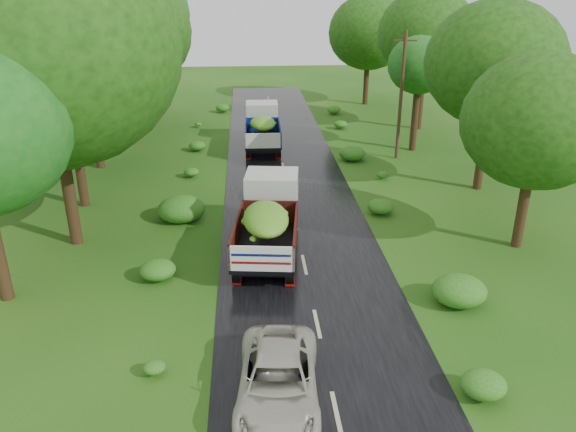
{
  "coord_description": "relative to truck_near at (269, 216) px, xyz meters",
  "views": [
    {
      "loc": [
        -2.07,
        -11.0,
        10.26
      ],
      "look_at": [
        -0.56,
        8.88,
        1.7
      ],
      "focal_mm": 35.0,
      "sensor_mm": 36.0,
      "label": 1
    }
  ],
  "objects": [
    {
      "name": "ground",
      "position": [
        1.29,
        -9.36,
        -1.5
      ],
      "size": [
        120.0,
        120.0,
        0.0
      ],
      "primitive_type": "plane",
      "color": "#174D10",
      "rests_on": "ground"
    },
    {
      "name": "road",
      "position": [
        1.29,
        -4.36,
        -1.49
      ],
      "size": [
        6.5,
        80.0,
        0.02
      ],
      "primitive_type": "cube",
      "color": "black",
      "rests_on": "ground"
    },
    {
      "name": "road_lines",
      "position": [
        1.29,
        -3.36,
        -1.48
      ],
      "size": [
        0.12,
        69.6,
        0.0
      ],
      "color": "#BFB78C",
      "rests_on": "road"
    },
    {
      "name": "truck_near",
      "position": [
        0.0,
        0.0,
        0.0
      ],
      "size": [
        2.96,
        6.53,
        2.65
      ],
      "rotation": [
        0.0,
        0.0,
        -0.12
      ],
      "color": "black",
      "rests_on": "ground"
    },
    {
      "name": "truck_far",
      "position": [
        0.26,
        14.91,
        -0.07
      ],
      "size": [
        2.25,
        6.07,
        2.53
      ],
      "rotation": [
        0.0,
        0.0,
        -0.02
      ],
      "color": "black",
      "rests_on": "ground"
    },
    {
      "name": "car",
      "position": [
        -0.16,
        -8.78,
        -0.85
      ],
      "size": [
        2.45,
        4.68,
        1.26
      ],
      "primitive_type": "imported",
      "rotation": [
        0.0,
        0.0,
        -0.08
      ],
      "color": "beige",
      "rests_on": "road"
    },
    {
      "name": "utility_pole",
      "position": [
        8.31,
        11.96,
        2.34
      ],
      "size": [
        1.3,
        0.29,
        7.46
      ],
      "rotation": [
        0.0,
        0.0,
        -0.15
      ],
      "color": "#382616",
      "rests_on": "ground"
    },
    {
      "name": "trees_left",
      "position": [
        -8.77,
        11.55,
        5.36
      ],
      "size": [
        5.83,
        32.48,
        9.88
      ],
      "color": "black",
      "rests_on": "ground"
    },
    {
      "name": "trees_right",
      "position": [
        10.59,
        13.85,
        4.41
      ],
      "size": [
        5.79,
        31.46,
        8.23
      ],
      "color": "black",
      "rests_on": "ground"
    },
    {
      "name": "shrubs",
      "position": [
        1.29,
        4.64,
        -1.15
      ],
      "size": [
        11.9,
        44.0,
        0.7
      ],
      "color": "#225C15",
      "rests_on": "ground"
    }
  ]
}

